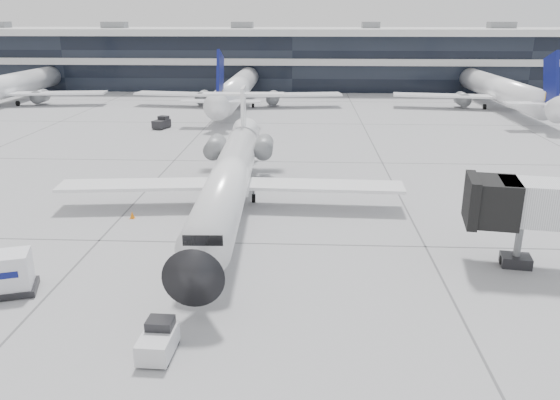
{
  "coord_description": "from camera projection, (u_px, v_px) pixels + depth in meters",
  "views": [
    {
      "loc": [
        2.71,
        -30.63,
        13.08
      ],
      "look_at": [
        1.19,
        0.68,
        2.6
      ],
      "focal_mm": 35.0,
      "sensor_mm": 36.0,
      "label": 1
    }
  ],
  "objects": [
    {
      "name": "ground",
      "position": [
        260.0,
        244.0,
        33.28
      ],
      "size": [
        220.0,
        220.0,
        0.0
      ],
      "primitive_type": "plane",
      "color": "gray",
      "rests_on": "ground"
    },
    {
      "name": "terminal",
      "position": [
        294.0,
        60.0,
        109.37
      ],
      "size": [
        170.0,
        22.0,
        10.0
      ],
      "primitive_type": "cube",
      "color": "black",
      "rests_on": "ground"
    },
    {
      "name": "bg_jet_left",
      "position": [
        9.0,
        104.0,
        87.45
      ],
      "size": [
        32.0,
        40.0,
        9.6
      ],
      "primitive_type": null,
      "color": "white",
      "rests_on": "ground"
    },
    {
      "name": "bg_jet_center",
      "position": [
        238.0,
        106.0,
        85.75
      ],
      "size": [
        32.0,
        40.0,
        9.6
      ],
      "primitive_type": null,
      "color": "white",
      "rests_on": "ground"
    },
    {
      "name": "bg_jet_right",
      "position": [
        497.0,
        107.0,
        83.91
      ],
      "size": [
        32.0,
        40.0,
        9.6
      ],
      "primitive_type": null,
      "color": "white",
      "rests_on": "ground"
    },
    {
      "name": "regional_jet",
      "position": [
        231.0,
        175.0,
        38.88
      ],
      "size": [
        24.86,
        30.96,
        7.16
      ],
      "rotation": [
        0.0,
        0.0,
        0.03
      ],
      "color": "white",
      "rests_on": "ground"
    },
    {
      "name": "baggage_tug",
      "position": [
        158.0,
        341.0,
        22.18
      ],
      "size": [
        1.35,
        2.2,
        1.37
      ],
      "rotation": [
        0.0,
        0.0,
        -0.04
      ],
      "color": "silver",
      "rests_on": "ground"
    },
    {
      "name": "cargo_uld",
      "position": [
        7.0,
        274.0,
        27.0
      ],
      "size": [
        3.0,
        2.58,
        2.08
      ],
      "rotation": [
        0.0,
        0.0,
        0.32
      ],
      "color": "black",
      "rests_on": "ground"
    },
    {
      "name": "traffic_cone",
      "position": [
        132.0,
        215.0,
        37.42
      ],
      "size": [
        0.43,
        0.43,
        0.5
      ],
      "rotation": [
        0.0,
        0.0,
        -0.3
      ],
      "color": "orange",
      "rests_on": "ground"
    },
    {
      "name": "far_tug",
      "position": [
        162.0,
        123.0,
        67.91
      ],
      "size": [
        2.07,
        2.63,
        1.47
      ],
      "rotation": [
        0.0,
        0.0,
        -0.35
      ],
      "color": "black",
      "rests_on": "ground"
    }
  ]
}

